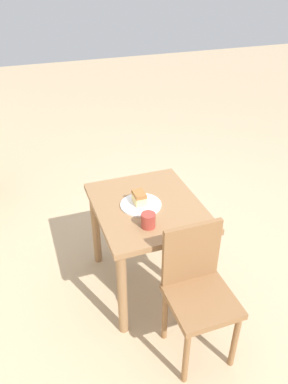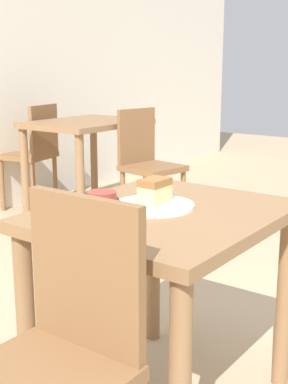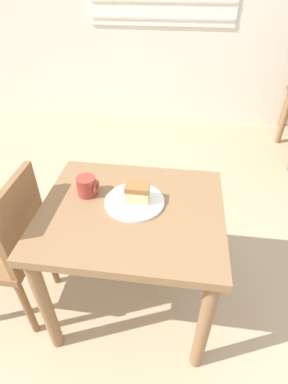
# 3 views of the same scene
# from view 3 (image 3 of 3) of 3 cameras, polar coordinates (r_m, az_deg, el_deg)

# --- Properties ---
(dining_table_near) EXTENTS (0.80, 0.68, 0.70)m
(dining_table_near) POSITION_cam_3_polar(r_m,az_deg,el_deg) (1.39, -2.29, -7.14)
(dining_table_near) COLOR olive
(dining_table_near) RESTS_ON ground_plane
(chair_near_window) EXTENTS (0.37, 0.37, 0.86)m
(chair_near_window) POSITION_cam_3_polar(r_m,az_deg,el_deg) (1.60, -24.28, -9.32)
(chair_near_window) COLOR brown
(chair_near_window) RESTS_ON ground_plane
(plate) EXTENTS (0.27, 0.27, 0.01)m
(plate) POSITION_cam_3_polar(r_m,az_deg,el_deg) (1.34, -1.83, -1.81)
(plate) COLOR white
(plate) RESTS_ON dining_table_near
(cake_slice) EXTENTS (0.10, 0.07, 0.08)m
(cake_slice) POSITION_cam_3_polar(r_m,az_deg,el_deg) (1.31, -1.27, -0.10)
(cake_slice) COLOR #E0C67F
(cake_slice) RESTS_ON plate
(coffee_mug) EXTENTS (0.10, 0.09, 0.09)m
(coffee_mug) POSITION_cam_3_polar(r_m,az_deg,el_deg) (1.38, -10.73, 1.10)
(coffee_mug) COLOR #9E382D
(coffee_mug) RESTS_ON dining_table_near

